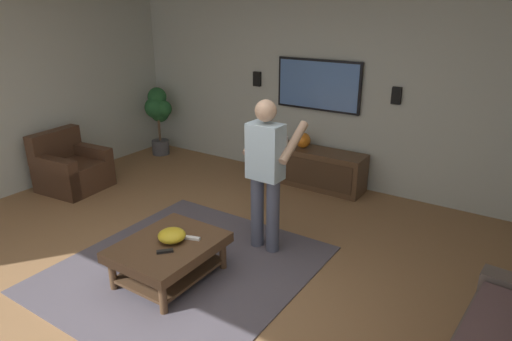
% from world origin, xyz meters
% --- Properties ---
extents(ground_plane, '(8.09, 8.09, 0.00)m').
position_xyz_m(ground_plane, '(0.00, 0.00, 0.00)').
color(ground_plane, olive).
extents(wall_back_tv, '(0.10, 6.94, 2.88)m').
position_xyz_m(wall_back_tv, '(3.14, 0.00, 1.44)').
color(wall_back_tv, '#B2B7AD').
rests_on(wall_back_tv, ground).
extents(area_rug, '(2.48, 2.30, 0.01)m').
position_xyz_m(area_rug, '(0.10, 0.09, 0.01)').
color(area_rug, '#514C56').
rests_on(area_rug, ground).
extents(armchair, '(0.87, 0.88, 0.82)m').
position_xyz_m(armchair, '(0.81, 2.86, 0.28)').
color(armchair, '#472D1E').
rests_on(armchair, ground).
extents(coffee_table, '(1.00, 0.80, 0.40)m').
position_xyz_m(coffee_table, '(-0.10, 0.09, 0.30)').
color(coffee_table, '#513823').
rests_on(coffee_table, ground).
extents(media_console, '(0.45, 1.70, 0.55)m').
position_xyz_m(media_console, '(2.80, 0.11, 0.28)').
color(media_console, '#513823').
rests_on(media_console, ground).
extents(tv, '(0.05, 1.27, 0.72)m').
position_xyz_m(tv, '(3.04, 0.11, 1.43)').
color(tv, black).
extents(person_standing, '(0.54, 0.54, 1.64)m').
position_xyz_m(person_standing, '(0.91, -0.36, 0.93)').
color(person_standing, '#4C5166').
rests_on(person_standing, ground).
extents(potted_plant_tall, '(0.42, 0.45, 1.16)m').
position_xyz_m(potted_plant_tall, '(2.68, 2.96, 0.74)').
color(potted_plant_tall, '#4C4C51').
rests_on(potted_plant_tall, ground).
extents(bowl, '(0.26, 0.26, 0.12)m').
position_xyz_m(bowl, '(-0.06, 0.08, 0.46)').
color(bowl, gold).
rests_on(bowl, coffee_table).
extents(remote_white, '(0.09, 0.16, 0.02)m').
position_xyz_m(remote_white, '(0.07, -0.06, 0.41)').
color(remote_white, white).
rests_on(remote_white, coffee_table).
extents(remote_black, '(0.14, 0.13, 0.02)m').
position_xyz_m(remote_black, '(-0.25, -0.01, 0.41)').
color(remote_black, black).
rests_on(remote_black, coffee_table).
extents(vase_round, '(0.22, 0.22, 0.22)m').
position_xyz_m(vase_round, '(2.80, 0.20, 0.66)').
color(vase_round, orange).
rests_on(vase_round, media_console).
extents(wall_speaker_left, '(0.06, 0.12, 0.22)m').
position_xyz_m(wall_speaker_left, '(3.06, -1.00, 1.39)').
color(wall_speaker_left, black).
extents(wall_speaker_right, '(0.06, 0.12, 0.22)m').
position_xyz_m(wall_speaker_right, '(3.06, 1.16, 1.42)').
color(wall_speaker_right, black).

